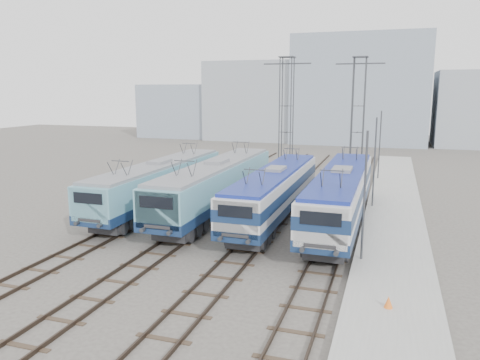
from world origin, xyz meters
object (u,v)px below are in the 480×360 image
at_px(catenary_tower_east, 358,115).
at_px(safety_cone, 388,302).
at_px(locomotive_far_right, 341,192).
at_px(locomotive_center_left, 216,183).
at_px(catenary_tower_west, 286,115).
at_px(mast_mid, 374,164).
at_px(mast_front, 364,199).
at_px(mast_rear, 380,146).
at_px(locomotive_center_right, 275,190).
at_px(locomotive_far_left, 159,182).

bearing_deg(catenary_tower_east, safety_cone, -82.67).
bearing_deg(safety_cone, locomotive_far_right, 105.19).
bearing_deg(locomotive_far_right, locomotive_center_left, 177.15).
relative_size(locomotive_far_right, safety_cone, 37.72).
distance_m(catenary_tower_west, mast_mid, 12.16).
relative_size(catenary_tower_west, mast_front, 1.71).
xyz_separation_m(mast_front, mast_rear, (0.00, 24.00, 0.00)).
bearing_deg(catenary_tower_west, locomotive_center_right, -80.40).
relative_size(locomotive_far_left, locomotive_far_right, 0.96).
distance_m(mast_mid, safety_cone, 17.72).
relative_size(locomotive_center_left, mast_rear, 2.65).
relative_size(locomotive_far_left, catenary_tower_west, 1.47).
height_order(locomotive_center_left, mast_front, mast_front).
bearing_deg(catenary_tower_east, mast_mid, -78.14).
distance_m(locomotive_center_left, mast_front, 13.02).
bearing_deg(mast_rear, catenary_tower_east, -136.40).
relative_size(locomotive_far_left, locomotive_center_right, 1.02).
xyz_separation_m(mast_mid, safety_cone, (1.43, -17.42, -2.96)).
bearing_deg(locomotive_center_right, locomotive_far_right, -0.47).
height_order(mast_front, mast_mid, same).
relative_size(catenary_tower_east, mast_rear, 1.71).
relative_size(locomotive_center_right, catenary_tower_west, 1.45).
distance_m(mast_rear, safety_cone, 29.60).
height_order(locomotive_center_right, mast_front, mast_front).
distance_m(locomotive_center_right, mast_mid, 8.37).
relative_size(catenary_tower_west, safety_cone, 24.62).
height_order(locomotive_far_right, mast_mid, mast_mid).
xyz_separation_m(catenary_tower_west, safety_cone, (10.03, -25.42, -6.10)).
xyz_separation_m(locomotive_far_left, catenary_tower_east, (13.25, 15.17, 4.44)).
relative_size(mast_rear, safety_cone, 14.36).
xyz_separation_m(locomotive_far_left, catenary_tower_west, (6.75, 13.17, 4.44)).
xyz_separation_m(locomotive_center_left, catenary_tower_east, (8.75, 14.89, 4.34)).
xyz_separation_m(mast_rear, safety_cone, (1.43, -29.42, -2.96)).
relative_size(catenary_tower_west, catenary_tower_east, 1.00).
xyz_separation_m(catenary_tower_east, mast_mid, (2.10, -10.00, -3.14)).
height_order(catenary_tower_east, mast_mid, catenary_tower_east).
distance_m(catenary_tower_east, mast_front, 22.32).
bearing_deg(mast_mid, locomotive_center_left, -155.72).
height_order(catenary_tower_east, safety_cone, catenary_tower_east).
distance_m(catenary_tower_east, mast_mid, 10.69).
height_order(locomotive_center_left, locomotive_far_right, locomotive_center_left).
relative_size(locomotive_far_left, locomotive_center_left, 0.95).
bearing_deg(catenary_tower_west, mast_front, -66.73).
distance_m(mast_mid, mast_rear, 12.00).
bearing_deg(mast_rear, safety_cone, -87.22).
relative_size(locomotive_center_right, mast_front, 2.48).
bearing_deg(mast_mid, catenary_tower_east, 101.86).
relative_size(locomotive_far_right, catenary_tower_east, 1.53).
xyz_separation_m(locomotive_far_right, mast_rear, (1.85, 17.34, 1.16)).
height_order(locomotive_far_left, locomotive_center_left, locomotive_center_left).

